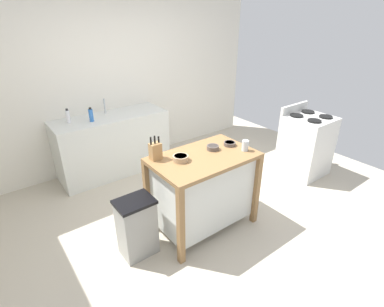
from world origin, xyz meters
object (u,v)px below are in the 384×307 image
trash_bin (137,227)px  bottle_spray_cleaner (68,116)px  bowl_stoneware_deep (230,144)px  drinking_cup (245,146)px  kitchen_island (203,188)px  bottle_dish_soap (91,115)px  knife_block (155,151)px  stove (306,145)px  bowl_ceramic_small (213,147)px  sink_faucet (105,106)px  bowl_ceramic_wide (181,158)px

trash_bin → bottle_spray_cleaner: bottle_spray_cleaner is taller
bowl_stoneware_deep → bottle_spray_cleaner: 2.20m
drinking_cup → kitchen_island: bearing=159.3°
bowl_stoneware_deep → bottle_dish_soap: size_ratio=0.66×
knife_block → trash_bin: bearing=-153.4°
stove → drinking_cup: bearing=-172.2°
bowl_stoneware_deep → bowl_ceramic_small: bowl_ceramic_small is taller
bottle_spray_cleaner → bottle_dish_soap: bearing=-27.2°
bowl_ceramic_small → knife_block: bearing=163.5°
knife_block → bottle_dish_soap: knife_block is taller
knife_block → bottle_spray_cleaner: (-0.38, 1.63, -0.00)m
trash_bin → bottle_spray_cleaner: 1.93m
bottle_spray_cleaner → trash_bin: bearing=-89.5°
sink_faucet → kitchen_island: bearing=-82.3°
knife_block → bottle_spray_cleaner: knife_block is taller
bowl_ceramic_wide → trash_bin: bearing=179.7°
bowl_ceramic_wide → kitchen_island: bearing=-13.0°
bowl_stoneware_deep → trash_bin: size_ratio=0.21×
knife_block → drinking_cup: size_ratio=2.16×
kitchen_island → drinking_cup: drinking_cup is taller
knife_block → bowl_ceramic_small: 0.63m
drinking_cup → trash_bin: size_ratio=0.18×
sink_faucet → bottle_spray_cleaner: size_ratio=1.13×
bowl_ceramic_wide → drinking_cup: (0.68, -0.22, 0.03)m
bowl_stoneware_deep → drinking_cup: drinking_cup is taller
bottle_spray_cleaner → kitchen_island: bearing=-66.8°
bowl_ceramic_small → bowl_stoneware_deep: bearing=-8.1°
bottle_dish_soap → stove: bearing=-33.6°
knife_block → bowl_ceramic_small: bearing=-16.5°
knife_block → bowl_ceramic_wide: 0.26m
bowl_stoneware_deep → bottle_spray_cleaner: bottle_spray_cleaner is taller
sink_faucet → bowl_stoneware_deep: bearing=-71.1°
sink_faucet → bottle_spray_cleaner: bearing=-172.1°
kitchen_island → sink_faucet: sink_faucet is taller
kitchen_island → bowl_stoneware_deep: bearing=4.4°
bottle_dish_soap → kitchen_island: bearing=-72.7°
knife_block → kitchen_island: bearing=-29.3°
bowl_ceramic_wide → drinking_cup: bearing=-18.0°
bowl_ceramic_wide → sink_faucet: (-0.01, 1.89, 0.08)m
kitchen_island → stove: size_ratio=1.09×
kitchen_island → stove: (2.00, 0.05, -0.05)m
kitchen_island → bowl_ceramic_small: bowl_ceramic_small is taller
drinking_cup → trash_bin: 1.39m
bottle_dish_soap → trash_bin: bearing=-98.4°
knife_block → bottle_spray_cleaner: size_ratio=1.29×
trash_bin → knife_block: bearing=26.6°
bowl_stoneware_deep → bowl_ceramic_wide: 0.65m
bowl_ceramic_wide → stove: stove is taller
knife_block → drinking_cup: bearing=-25.2°
knife_block → bowl_ceramic_wide: size_ratio=1.58×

